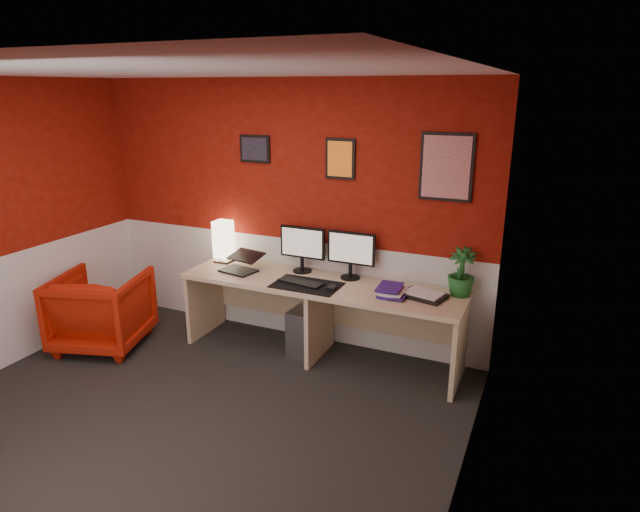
{
  "coord_description": "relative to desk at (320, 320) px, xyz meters",
  "views": [
    {
      "loc": [
        2.36,
        -2.76,
        2.4
      ],
      "look_at": [
        0.6,
        1.21,
        1.05
      ],
      "focal_mm": 30.31,
      "sensor_mm": 36.0,
      "label": 1
    }
  ],
  "objects": [
    {
      "name": "zen_tray",
      "position": [
        0.94,
        0.03,
        0.38
      ],
      "size": [
        0.4,
        0.33,
        0.03
      ],
      "primitive_type": "cube",
      "rotation": [
        0.0,
        0.0,
        -0.25
      ],
      "color": "black",
      "rests_on": "desk"
    },
    {
      "name": "book_bottom",
      "position": [
        0.58,
        -0.02,
        0.38
      ],
      "size": [
        0.24,
        0.31,
        0.03
      ],
      "primitive_type": "imported",
      "rotation": [
        0.0,
        0.0,
        0.02
      ],
      "color": "navy",
      "rests_on": "desk"
    },
    {
      "name": "art_right",
      "position": [
        1.0,
        0.33,
        1.42
      ],
      "size": [
        0.44,
        0.02,
        0.56
      ],
      "primitive_type": "cube",
      "color": "red",
      "rests_on": "wall_back"
    },
    {
      "name": "armchair",
      "position": [
        -2.01,
        -0.64,
        0.0
      ],
      "size": [
        0.98,
        0.99,
        0.73
      ],
      "primitive_type": "imported",
      "rotation": [
        0.0,
        0.0,
        3.44
      ],
      "color": "red",
      "rests_on": "ground"
    },
    {
      "name": "desk_mat",
      "position": [
        -0.08,
        -0.11,
        0.37
      ],
      "size": [
        0.6,
        0.38,
        0.01
      ],
      "primitive_type": "cube",
      "color": "black",
      "rests_on": "desk"
    },
    {
      "name": "ground",
      "position": [
        -0.51,
        -1.41,
        -0.36
      ],
      "size": [
        4.0,
        3.5,
        0.01
      ],
      "primitive_type": "cube",
      "color": "black",
      "rests_on": "ground"
    },
    {
      "name": "wainscot_back",
      "position": [
        -0.51,
        0.34,
        0.14
      ],
      "size": [
        4.0,
        0.01,
        1.0
      ],
      "primitive_type": "cube",
      "color": "silver",
      "rests_on": "ground"
    },
    {
      "name": "potted_plant",
      "position": [
        1.2,
        0.2,
        0.57
      ],
      "size": [
        0.25,
        0.25,
        0.41
      ],
      "primitive_type": "imported",
      "rotation": [
        0.0,
        0.0,
        -0.09
      ],
      "color": "#19591E",
      "rests_on": "desk"
    },
    {
      "name": "laptop",
      "position": [
        -0.83,
        -0.03,
        0.47
      ],
      "size": [
        0.37,
        0.29,
        0.22
      ],
      "primitive_type": "cube",
      "rotation": [
        0.0,
        0.0,
        -0.19
      ],
      "color": "black",
      "rests_on": "desk"
    },
    {
      "name": "pc_tower",
      "position": [
        -0.16,
        0.05,
        -0.14
      ],
      "size": [
        0.24,
        0.47,
        0.45
      ],
      "primitive_type": "cube",
      "rotation": [
        0.0,
        0.0,
        -0.09
      ],
      "color": "#99999E",
      "rests_on": "ground"
    },
    {
      "name": "desk",
      "position": [
        0.0,
        0.0,
        0.0
      ],
      "size": [
        2.6,
        0.65,
        0.73
      ],
      "primitive_type": "cube",
      "color": "#D2AE86",
      "rests_on": "ground"
    },
    {
      "name": "monitor_right",
      "position": [
        0.21,
        0.22,
        0.66
      ],
      "size": [
        0.45,
        0.06,
        0.58
      ],
      "primitive_type": "cube",
      "color": "black",
      "rests_on": "desk"
    },
    {
      "name": "shoji_lamp",
      "position": [
        -1.13,
        0.18,
        0.56
      ],
      "size": [
        0.16,
        0.16,
        0.4
      ],
      "primitive_type": "cube",
      "color": "#FFE5B2",
      "rests_on": "desk"
    },
    {
      "name": "mouse",
      "position": [
        0.17,
        -0.13,
        0.39
      ],
      "size": [
        0.07,
        0.1,
        0.03
      ],
      "primitive_type": "cube",
      "rotation": [
        0.0,
        0.0,
        0.08
      ],
      "color": "black",
      "rests_on": "desk_mat"
    },
    {
      "name": "book_top",
      "position": [
        0.56,
        -0.03,
        0.43
      ],
      "size": [
        0.21,
        0.28,
        0.03
      ],
      "primitive_type": "imported",
      "rotation": [
        0.0,
        0.0,
        0.06
      ],
      "color": "navy",
      "rests_on": "book_middle"
    },
    {
      "name": "keyboard",
      "position": [
        -0.14,
        -0.1,
        0.38
      ],
      "size": [
        0.44,
        0.2,
        0.02
      ],
      "primitive_type": "cube",
      "rotation": [
        0.0,
        0.0,
        -0.15
      ],
      "color": "black",
      "rests_on": "desk_mat"
    },
    {
      "name": "art_center",
      "position": [
        0.05,
        0.33,
        1.44
      ],
      "size": [
        0.28,
        0.02,
        0.36
      ],
      "primitive_type": "cube",
      "color": "orange",
      "rests_on": "wall_back"
    },
    {
      "name": "book_middle",
      "position": [
        0.59,
        -0.04,
        0.4
      ],
      "size": [
        0.2,
        0.27,
        0.02
      ],
      "primitive_type": "imported",
      "rotation": [
        0.0,
        0.0,
        0.01
      ],
      "color": "silver",
      "rests_on": "book_bottom"
    },
    {
      "name": "art_left",
      "position": [
        -0.82,
        0.33,
        1.49
      ],
      "size": [
        0.32,
        0.02,
        0.26
      ],
      "primitive_type": "cube",
      "color": "black",
      "rests_on": "wall_back"
    },
    {
      "name": "wall_back",
      "position": [
        -0.51,
        0.34,
        0.89
      ],
      "size": [
        4.0,
        0.01,
        2.5
      ],
      "primitive_type": "cube",
      "color": "maroon",
      "rests_on": "ground"
    },
    {
      "name": "monitor_left",
      "position": [
        -0.28,
        0.22,
        0.66
      ],
      "size": [
        0.45,
        0.06,
        0.58
      ],
      "primitive_type": "cube",
      "color": "black",
      "rests_on": "desk"
    },
    {
      "name": "ceiling",
      "position": [
        -0.51,
        -1.41,
        2.13
      ],
      "size": [
        4.0,
        3.5,
        0.01
      ],
      "primitive_type": "cube",
      "color": "white",
      "rests_on": "ground"
    },
    {
      "name": "wainscot_right",
      "position": [
        1.49,
        -1.41,
        0.14
      ],
      "size": [
        0.01,
        3.5,
        1.0
      ],
      "primitive_type": "cube",
      "color": "silver",
      "rests_on": "ground"
    },
    {
      "name": "wall_right",
      "position": [
        1.49,
        -1.41,
        0.89
      ],
      "size": [
        0.01,
        3.5,
        2.5
      ],
      "primitive_type": "cube",
      "color": "maroon",
      "rests_on": "ground"
    }
  ]
}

